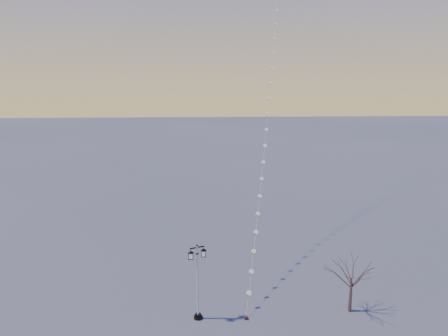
{
  "coord_description": "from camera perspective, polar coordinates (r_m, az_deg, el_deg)",
  "views": [
    {
      "loc": [
        -2.19,
        -22.44,
        15.21
      ],
      "look_at": [
        -0.59,
        6.4,
        8.96
      ],
      "focal_mm": 32.64,
      "sensor_mm": 36.0,
      "label": 1
    }
  ],
  "objects": [
    {
      "name": "ground",
      "position": [
        27.2,
        2.14,
        -21.81
      ],
      "size": [
        300.0,
        300.0,
        0.0
      ],
      "primitive_type": "plane",
      "color": "#575758",
      "rests_on": "ground"
    },
    {
      "name": "street_lamp",
      "position": [
        26.94,
        -3.73,
        -15.15
      ],
      "size": [
        1.24,
        0.77,
        5.13
      ],
      "rotation": [
        0.0,
        0.0,
        0.39
      ],
      "color": "black",
      "rests_on": "ground"
    },
    {
      "name": "bare_tree",
      "position": [
        29.0,
        17.5,
        -14.0
      ],
      "size": [
        2.33,
        2.33,
        3.86
      ],
      "rotation": [
        0.0,
        0.0,
        0.18
      ],
      "color": "#4E3B2F",
      "rests_on": "ground"
    },
    {
      "name": "kite_train",
      "position": [
        41.99,
        6.65,
        16.72
      ],
      "size": [
        8.99,
        35.85,
        37.29
      ],
      "rotation": [
        0.0,
        0.0,
        0.11
      ],
      "color": "#371E1B",
      "rests_on": "ground"
    }
  ]
}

